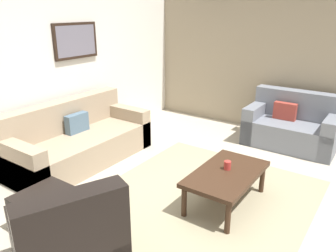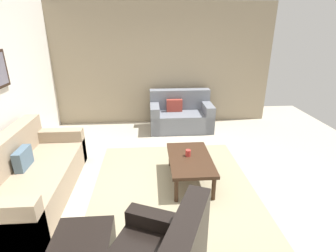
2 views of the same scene
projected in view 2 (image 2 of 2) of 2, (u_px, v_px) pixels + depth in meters
name	position (u px, v px, depth m)	size (l,w,h in m)	color
ground_plane	(174.00, 189.00, 3.87)	(8.00, 8.00, 0.00)	#B2A893
stone_feature_panel	(162.00, 65.00, 6.15)	(0.12, 5.20, 2.80)	gray
area_rug	(174.00, 189.00, 3.87)	(2.91, 2.40, 0.01)	gray
couch_main	(27.00, 178.00, 3.63)	(2.14, 0.95, 0.88)	gray
couch_loveseat	(180.00, 116.00, 6.09)	(0.82, 1.41, 0.88)	slate
ottoman	(84.00, 252.00, 2.56)	(0.56, 0.56, 0.40)	black
coffee_table	(190.00, 161.00, 3.96)	(1.10, 0.64, 0.41)	#382316
cup	(188.00, 153.00, 3.98)	(0.08, 0.08, 0.10)	#B2332D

